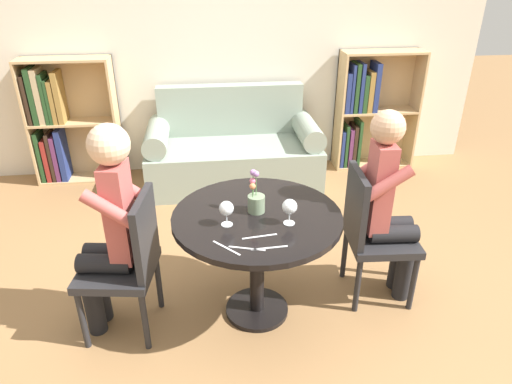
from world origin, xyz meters
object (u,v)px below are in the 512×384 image
flower_vase (256,200)px  bookshelf_left (62,122)px  chair_right (371,230)px  bookshelf_right (366,110)px  wine_glass_right (290,207)px  person_right (389,205)px  couch (233,152)px  chair_left (129,260)px  person_left (109,227)px  wine_glass_left (226,209)px

flower_vase → bookshelf_left: bearing=127.1°
bookshelf_left → flower_vase: bookshelf_left is taller
chair_right → bookshelf_left: bearing=52.2°
bookshelf_right → wine_glass_right: bearing=-118.3°
bookshelf_right → flower_vase: bookshelf_right is taller
person_right → flower_vase: 0.85m
couch → wine_glass_right: size_ratio=11.24×
bookshelf_left → wine_glass_right: size_ratio=8.20×
person_right → flower_vase: bearing=97.5°
chair_left → person_left: bearing=-95.9°
bookshelf_right → person_right: 2.21m
chair_right → person_left: bearing=98.1°
flower_vase → person_right: bearing=3.8°
chair_right → person_left: (-1.57, -0.12, 0.22)m
bookshelf_right → person_right: (-0.59, -2.13, 0.06)m
person_left → wine_glass_left: bearing=91.9°
chair_left → flower_vase: (0.74, 0.08, 0.30)m
chair_left → bookshelf_right: bearing=144.5°
couch → person_left: size_ratio=1.28×
bookshelf_left → bookshelf_right: (3.08, 0.00, 0.01)m
bookshelf_left → bookshelf_right: bearing=0.0°
bookshelf_left → chair_left: (0.91, -2.26, -0.11)m
person_left → person_right: bearing=102.2°
bookshelf_left → couch: bearing=-9.1°
person_right → bookshelf_right: bearing=-11.9°
bookshelf_left → person_right: size_ratio=0.95×
chair_right → flower_vase: (-0.75, -0.07, 0.30)m
flower_vase → wine_glass_right: bearing=-42.9°
person_right → chair_left: bearing=98.5°
wine_glass_left → wine_glass_right: wine_glass_right is taller
chair_right → wine_glass_right: chair_right is taller
couch → wine_glass_left: size_ratio=11.59×
chair_left → wine_glass_right: size_ratio=6.05×
wine_glass_left → couch: bearing=85.0°
person_left → flower_vase: (0.82, 0.06, 0.09)m
wine_glass_right → person_left: bearing=174.3°
bookshelf_right → person_left: size_ratio=0.93×
couch → bookshelf_left: bookshelf_left is taller
bookshelf_left → person_right: bearing=-40.5°
bookshelf_left → wine_glass_left: bearing=-57.5°
couch → bookshelf_right: size_ratio=1.37×
bookshelf_right → wine_glass_right: bookshelf_right is taller
couch → bookshelf_right: (1.43, 0.27, 0.31)m
chair_right → flower_vase: size_ratio=3.51×
couch → bookshelf_left: (-1.66, 0.26, 0.30)m
couch → person_left: (-0.83, -1.98, 0.40)m
person_right → wine_glass_left: size_ratio=8.89×
couch → bookshelf_right: bearing=10.6°
bookshelf_right → flower_vase: size_ratio=4.75×
couch → chair_left: size_ratio=1.86×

